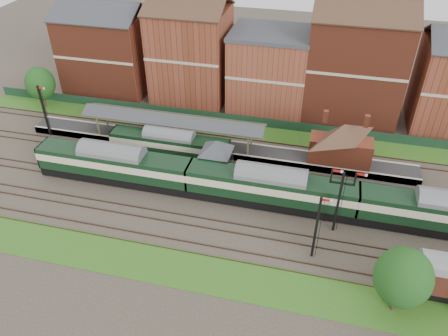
% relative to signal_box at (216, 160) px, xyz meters
% --- Properties ---
extents(ground, '(160.00, 160.00, 0.00)m').
position_rel_signal_box_xyz_m(ground, '(3.00, -3.25, -3.19)').
color(ground, '#473D33').
rests_on(ground, ground).
extents(grass_back, '(90.00, 4.50, 0.06)m').
position_rel_signal_box_xyz_m(grass_back, '(3.00, 12.75, -3.16)').
color(grass_back, '#2D6619').
rests_on(grass_back, ground).
extents(grass_front, '(90.00, 5.00, 0.06)m').
position_rel_signal_box_xyz_m(grass_front, '(3.00, -15.25, -3.16)').
color(grass_front, '#2D6619').
rests_on(grass_front, ground).
extents(fence, '(90.00, 0.12, 1.50)m').
position_rel_signal_box_xyz_m(fence, '(3.00, 14.75, -2.44)').
color(fence, '#193823').
rests_on(fence, ground).
extents(platform, '(55.00, 3.40, 1.00)m').
position_rel_signal_box_xyz_m(platform, '(-2.00, 6.50, -2.69)').
color(platform, '#2D2D2D').
rests_on(platform, ground).
extents(signal_box, '(5.40, 5.40, 6.00)m').
position_rel_signal_box_xyz_m(signal_box, '(0.00, 0.00, 0.00)').
color(signal_box, '#6A7E5A').
rests_on(signal_box, ground).
extents(brick_hut, '(3.20, 2.64, 2.94)m').
position_rel_signal_box_xyz_m(brick_hut, '(8.00, 0.00, -2.00)').
color(brick_hut, brown).
rests_on(brick_hut, ground).
extents(station_building, '(8.10, 8.10, 5.90)m').
position_rel_signal_box_xyz_m(station_building, '(15.00, 6.50, 0.76)').
color(station_building, brown).
rests_on(station_building, platform).
extents(canopy, '(26.00, 3.89, 4.08)m').
position_rel_signal_box_xyz_m(canopy, '(-8.00, 6.50, 1.39)').
color(canopy, brown).
rests_on(canopy, platform).
extents(semaphore_bracket, '(3.60, 0.25, 8.18)m').
position_rel_signal_box_xyz_m(semaphore_bracket, '(15.04, -5.75, 1.44)').
color(semaphore_bracket, black).
rests_on(semaphore_bracket, ground).
extents(semaphore_platform_end, '(1.23, 0.25, 8.00)m').
position_rel_signal_box_xyz_m(semaphore_platform_end, '(-26.98, 4.75, 0.96)').
color(semaphore_platform_end, black).
rests_on(semaphore_platform_end, ground).
extents(semaphore_siding, '(1.23, 0.25, 8.00)m').
position_rel_signal_box_xyz_m(semaphore_siding, '(13.02, -10.25, 0.96)').
color(semaphore_siding, black).
rests_on(semaphore_siding, ground).
extents(town_backdrop, '(69.00, 10.00, 16.00)m').
position_rel_signal_box_xyz_m(town_backdrop, '(2.82, 21.75, 3.81)').
color(town_backdrop, brown).
rests_on(town_backdrop, ground).
extents(dmu_train, '(59.50, 3.12, 4.57)m').
position_rel_signal_box_xyz_m(dmu_train, '(7.36, -3.25, -0.53)').
color(dmu_train, black).
rests_on(dmu_train, ground).
extents(platform_railcar, '(16.51, 2.60, 3.80)m').
position_rel_signal_box_xyz_m(platform_railcar, '(-7.39, 3.25, -0.95)').
color(platform_railcar, black).
rests_on(platform_railcar, ground).
extents(goods_van_a, '(6.42, 2.78, 3.89)m').
position_rel_signal_box_xyz_m(goods_van_a, '(23.74, -12.25, -0.99)').
color(goods_van_a, black).
rests_on(goods_van_a, ground).
extents(tree_far, '(5.02, 5.02, 7.33)m').
position_rel_signal_box_xyz_m(tree_far, '(20.78, -15.15, 1.24)').
color(tree_far, '#382619').
rests_on(tree_far, ground).
extents(tree_back, '(4.68, 4.68, 6.85)m').
position_rel_signal_box_xyz_m(tree_back, '(-32.69, 12.63, 0.95)').
color(tree_back, '#382619').
rests_on(tree_back, ground).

